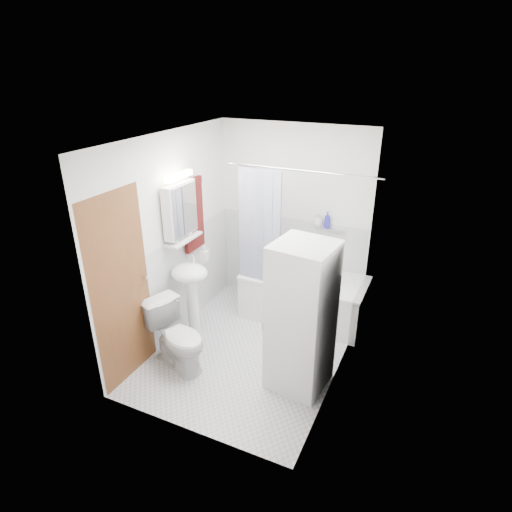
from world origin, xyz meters
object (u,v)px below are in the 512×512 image
at_px(sink, 191,284).
at_px(washer_dryer, 301,318).
at_px(bathtub, 304,295).
at_px(toilet, 178,337).

height_order(sink, washer_dryer, washer_dryer).
height_order(bathtub, sink, sink).
height_order(bathtub, washer_dryer, washer_dryer).
relative_size(bathtub, toilet, 2.10).
xyz_separation_m(sink, washer_dryer, (1.43, -0.25, 0.08)).
distance_m(washer_dryer, toilet, 1.37).
bearing_deg(washer_dryer, toilet, -160.74).
relative_size(washer_dryer, toilet, 2.12).
relative_size(bathtub, sink, 1.49).
distance_m(sink, toilet, 0.65).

